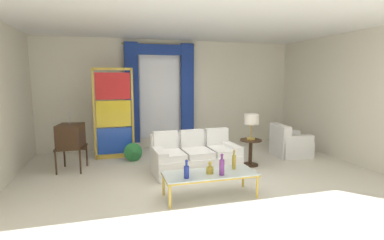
{
  "coord_description": "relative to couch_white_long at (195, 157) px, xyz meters",
  "views": [
    {
      "loc": [
        -1.74,
        -5.2,
        1.95
      ],
      "look_at": [
        -0.01,
        0.9,
        1.05
      ],
      "focal_mm": 27.53,
      "sensor_mm": 36.0,
      "label": 1
    }
  ],
  "objects": [
    {
      "name": "bottle_amber_squat",
      "position": [
        -0.57,
        -1.52,
        0.22
      ],
      "size": [
        0.08,
        0.08,
        0.3
      ],
      "color": "navy",
      "rests_on": "coffee_table"
    },
    {
      "name": "bottle_blue_decanter",
      "position": [
        0.33,
        -1.28,
        0.24
      ],
      "size": [
        0.06,
        0.06,
        0.33
      ],
      "color": "gold",
      "rests_on": "coffee_table"
    },
    {
      "name": "curtained_window",
      "position": [
        -0.31,
        2.31,
        1.44
      ],
      "size": [
        2.0,
        0.17,
        2.7
      ],
      "color": "white",
      "rests_on": "ground"
    },
    {
      "name": "ground_plane",
      "position": [
        0.05,
        -0.58,
        -0.3
      ],
      "size": [
        16.0,
        16.0,
        0.0
      ],
      "primitive_type": "plane",
      "color": "silver"
    },
    {
      "name": "table_lamp_brass",
      "position": [
        1.33,
        0.06,
        0.72
      ],
      "size": [
        0.32,
        0.32,
        0.57
      ],
      "color": "#B29338",
      "rests_on": "round_side_table"
    },
    {
      "name": "stained_glass_divider",
      "position": [
        -1.59,
        1.52,
        0.75
      ],
      "size": [
        0.95,
        0.05,
        2.2
      ],
      "color": "gold",
      "rests_on": "ground"
    },
    {
      "name": "wall_rear",
      "position": [
        0.05,
        2.48,
        1.2
      ],
      "size": [
        8.0,
        0.12,
        3.0
      ],
      "primitive_type": "cube",
      "color": "silver",
      "rests_on": "ground"
    },
    {
      "name": "round_side_table",
      "position": [
        1.33,
        0.06,
        0.05
      ],
      "size": [
        0.48,
        0.48,
        0.59
      ],
      "color": "#382314",
      "rests_on": "ground"
    },
    {
      "name": "peacock_figurine",
      "position": [
        -1.18,
        1.08,
        -0.08
      ],
      "size": [
        0.44,
        0.6,
        0.5
      ],
      "color": "beige",
      "rests_on": "ground"
    },
    {
      "name": "bottle_ruby_flask",
      "position": [
        0.01,
        -1.53,
        0.25
      ],
      "size": [
        0.08,
        0.08,
        0.35
      ],
      "color": "#753384",
      "rests_on": "coffee_table"
    },
    {
      "name": "coffee_table",
      "position": [
        -0.14,
        -1.37,
        0.07
      ],
      "size": [
        1.54,
        0.61,
        0.41
      ],
      "color": "silver",
      "rests_on": "ground"
    },
    {
      "name": "ceiling_slab",
      "position": [
        0.05,
        0.22,
        2.72
      ],
      "size": [
        8.0,
        7.6,
        0.04
      ],
      "primitive_type": "cube",
      "color": "white"
    },
    {
      "name": "vintage_tv",
      "position": [
        -2.5,
        0.77,
        0.42
      ],
      "size": [
        0.62,
        0.67,
        1.35
      ],
      "color": "#382314",
      "rests_on": "ground"
    },
    {
      "name": "bottle_crystal_tall",
      "position": [
        -0.15,
        -1.41,
        0.17
      ],
      "size": [
        0.12,
        0.12,
        0.21
      ],
      "color": "gold",
      "rests_on": "coffee_table"
    },
    {
      "name": "wall_right",
      "position": [
        3.71,
        0.02,
        1.2
      ],
      "size": [
        0.12,
        7.0,
        3.0
      ],
      "primitive_type": "cube",
      "color": "silver",
      "rests_on": "ground"
    },
    {
      "name": "armchair_white",
      "position": [
        2.66,
        0.57,
        -0.02
      ],
      "size": [
        0.9,
        0.89,
        0.8
      ],
      "color": "white",
      "rests_on": "ground"
    },
    {
      "name": "couch_white_long",
      "position": [
        0.0,
        0.0,
        0.0
      ],
      "size": [
        1.8,
        1.0,
        0.86
      ],
      "color": "white",
      "rests_on": "ground"
    }
  ]
}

